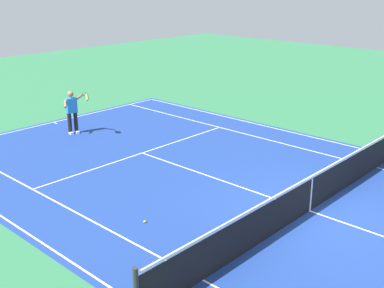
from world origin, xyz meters
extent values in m
plane|color=#2D7247|center=(0.00, 0.00, 0.00)|extent=(60.00, 60.00, 0.00)
cube|color=navy|center=(0.00, 0.00, 0.00)|extent=(24.20, 11.40, 0.00)
cube|color=white|center=(11.90, 0.00, 0.00)|extent=(0.05, 11.00, 0.01)
cube|color=white|center=(0.00, -4.11, 0.00)|extent=(23.80, 0.05, 0.01)
cube|color=white|center=(0.00, 4.11, 0.00)|extent=(23.80, 0.05, 0.01)
cube|color=white|center=(6.40, 0.00, 0.00)|extent=(0.05, 8.22, 0.01)
cube|color=white|center=(0.00, 0.00, 0.00)|extent=(12.80, 0.05, 0.01)
cube|color=white|center=(11.75, 0.00, 0.00)|extent=(0.30, 0.05, 0.01)
cube|color=black|center=(0.00, 0.00, 0.44)|extent=(0.02, 11.60, 0.88)
cube|color=white|center=(0.00, 0.00, 0.95)|extent=(0.04, 11.60, 0.06)
cube|color=white|center=(0.00, 0.00, 0.44)|extent=(0.04, 0.06, 0.88)
cylinder|color=black|center=(10.06, 0.40, 0.45)|extent=(0.15, 0.15, 0.74)
cube|color=white|center=(10.00, 0.41, 0.04)|extent=(0.30, 0.18, 0.09)
cylinder|color=black|center=(9.99, 0.17, 0.45)|extent=(0.15, 0.15, 0.74)
cube|color=white|center=(9.94, 0.18, 0.04)|extent=(0.30, 0.18, 0.09)
cube|color=#2884D1|center=(10.02, 0.28, 1.10)|extent=(0.33, 0.43, 0.56)
sphere|color=#9E704C|center=(10.02, 0.28, 1.53)|extent=(0.23, 0.23, 0.23)
cylinder|color=#9E704C|center=(9.93, 0.60, 1.23)|extent=(0.39, 0.30, 0.26)
cylinder|color=#9E704C|center=(9.78, 0.06, 1.43)|extent=(0.42, 0.12, 0.30)
cylinder|color=#232326|center=(9.46, 0.08, 1.54)|extent=(0.28, 0.11, 0.04)
torus|color=#232326|center=(9.18, 0.16, 1.54)|extent=(0.31, 0.10, 0.31)
cylinder|color=#C6D84C|center=(9.18, 0.16, 1.54)|extent=(0.26, 0.08, 0.27)
sphere|color=#CCE01E|center=(2.60, 3.29, 0.03)|extent=(0.07, 0.07, 0.07)
camera|label=1|loc=(-5.45, 10.29, 5.63)|focal=45.69mm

